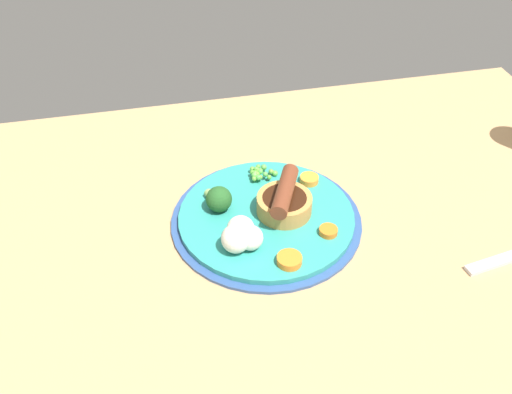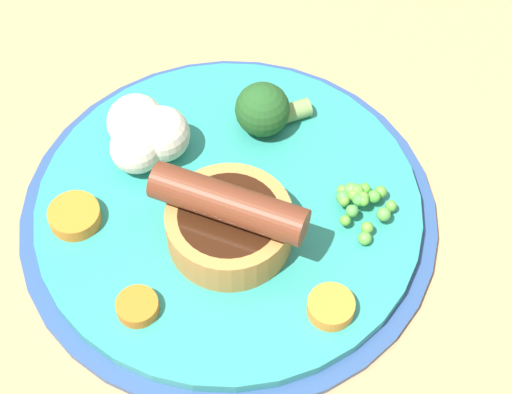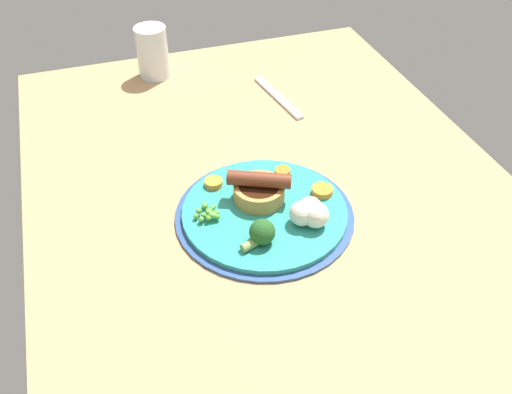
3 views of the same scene
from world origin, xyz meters
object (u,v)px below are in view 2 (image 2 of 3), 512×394
object	(u,v)px
dinner_plate	(229,211)
sausage_pudding	(229,221)
carrot_slice_0	(331,307)
broccoli_floret_near	(265,110)
pea_pile	(361,203)
cauliflower_floret	(145,133)
carrot_slice_2	(137,307)
carrot_slice_1	(75,216)

from	to	relation	value
dinner_plate	sausage_pudding	world-z (taller)	sausage_pudding
carrot_slice_0	broccoli_floret_near	bearing A→B (deg)	-167.89
broccoli_floret_near	sausage_pudding	bearing A→B (deg)	54.12
broccoli_floret_near	carrot_slice_0	world-z (taller)	broccoli_floret_near
pea_pile	cauliflower_floret	bearing A→B (deg)	-112.29
cauliflower_floret	carrot_slice_2	size ratio (longest dim) A/B	2.22
dinner_plate	carrot_slice_0	size ratio (longest dim) A/B	9.62
carrot_slice_1	carrot_slice_2	xyz separation A→B (cm)	(6.85, 4.29, -0.09)
broccoli_floret_near	carrot_slice_2	size ratio (longest dim) A/B	2.13
dinner_plate	carrot_slice_0	distance (cm)	10.33
dinner_plate	sausage_pudding	xyz separation A→B (cm)	(2.68, 0.01, 2.87)
pea_pile	cauliflower_floret	size ratio (longest dim) A/B	0.77
dinner_plate	pea_pile	bearing A→B (deg)	83.43
sausage_pudding	broccoli_floret_near	size ratio (longest dim) A/B	1.81
carrot_slice_0	carrot_slice_1	xyz separation A→B (cm)	(-7.52, -16.10, 0.02)
carrot_slice_0	carrot_slice_2	distance (cm)	11.83
broccoli_floret_near	carrot_slice_2	distance (cm)	16.70
sausage_pudding	carrot_slice_1	distance (cm)	10.39
broccoli_floret_near	carrot_slice_2	bearing A→B (deg)	39.70
carrot_slice_0	cauliflower_floret	bearing A→B (deg)	-138.83
carrot_slice_2	carrot_slice_1	bearing A→B (deg)	-147.93
broccoli_floret_near	cauliflower_floret	size ratio (longest dim) A/B	0.96
sausage_pudding	dinner_plate	bearing A→B (deg)	-64.94
broccoli_floret_near	carrot_slice_2	world-z (taller)	broccoli_floret_near
carrot_slice_1	carrot_slice_0	bearing A→B (deg)	64.98
dinner_plate	carrot_slice_0	xyz separation A→B (cm)	(8.30, 6.00, 1.35)
carrot_slice_1	carrot_slice_2	bearing A→B (deg)	32.07
carrot_slice_2	dinner_plate	bearing A→B (deg)	142.75
broccoli_floret_near	carrot_slice_0	distance (cm)	15.30
sausage_pudding	broccoli_floret_near	xyz separation A→B (cm)	(-9.28, 2.79, -0.20)
cauliflower_floret	carrot_slice_0	xyz separation A→B (cm)	(13.12, 11.48, -1.42)
sausage_pudding	cauliflower_floret	xyz separation A→B (cm)	(-7.50, -5.49, -0.11)
pea_pile	cauliflower_floret	xyz separation A→B (cm)	(-5.82, -14.20, 0.97)
sausage_pudding	carrot_slice_0	size ratio (longest dim) A/B	3.44
sausage_pudding	carrot_slice_2	world-z (taller)	sausage_pudding
pea_pile	carrot_slice_2	distance (cm)	15.99
pea_pile	carrot_slice_2	size ratio (longest dim) A/B	1.70
carrot_slice_0	carrot_slice_1	world-z (taller)	same
dinner_plate	cauliflower_floret	distance (cm)	7.80
sausage_pudding	pea_pile	bearing A→B (deg)	-144.32
sausage_pudding	cauliflower_floret	size ratio (longest dim) A/B	1.73
dinner_plate	broccoli_floret_near	size ratio (longest dim) A/B	5.06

